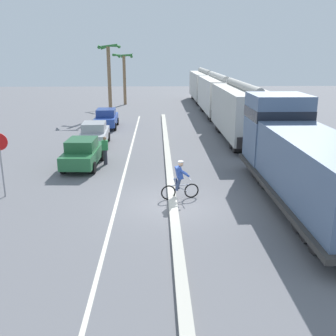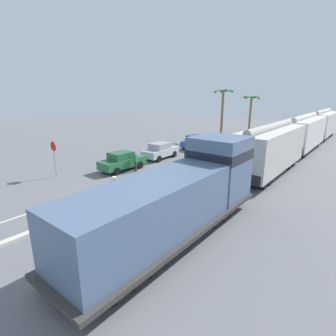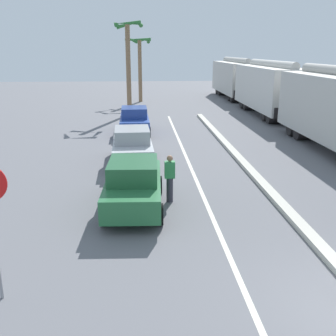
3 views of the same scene
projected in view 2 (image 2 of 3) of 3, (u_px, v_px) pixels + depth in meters
The scene contains 15 objects.
ground_plane at pixel (105, 205), 15.82m from camera, with size 120.00×120.00×0.00m, color slate.
median_curb at pixel (167, 179), 20.30m from camera, with size 0.36×36.00×0.16m, color beige.
lane_stripe at pixel (144, 174), 21.77m from camera, with size 0.14×36.00×0.01m, color silver.
locomotive at pixel (182, 197), 12.34m from camera, with size 3.10×11.61×4.20m.
hopper_car_lead at pixel (269, 149), 21.38m from camera, with size 2.90×10.60×4.18m.
hopper_car_middle at pixel (303, 133), 30.08m from camera, with size 2.90×10.60×4.18m.
hopper_car_trailing at pixel (321, 124), 38.79m from camera, with size 2.90×10.60×4.18m.
parked_car_green at pixel (122, 161), 22.79m from camera, with size 1.96×4.26×1.62m.
parked_car_silver at pixel (160, 151), 26.85m from camera, with size 1.95×4.26×1.62m.
parked_car_blue at pixel (196, 142), 31.83m from camera, with size 1.90×4.24×1.62m.
cyclist at pixel (115, 191), 15.82m from camera, with size 1.69×0.54×1.71m.
stop_sign at pixel (54, 152), 20.56m from camera, with size 0.76×0.08×2.88m.
palm_tree_near at pixel (251, 106), 42.23m from camera, with size 2.69×2.67×6.23m.
palm_tree_far at pixel (223, 105), 36.55m from camera, with size 2.39×2.26×7.15m.
pedestrian_by_cars at pixel (136, 162), 22.41m from camera, with size 0.34×0.22×1.62m.
Camera 2 is at (12.12, -8.99, 6.52)m, focal length 28.00 mm.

